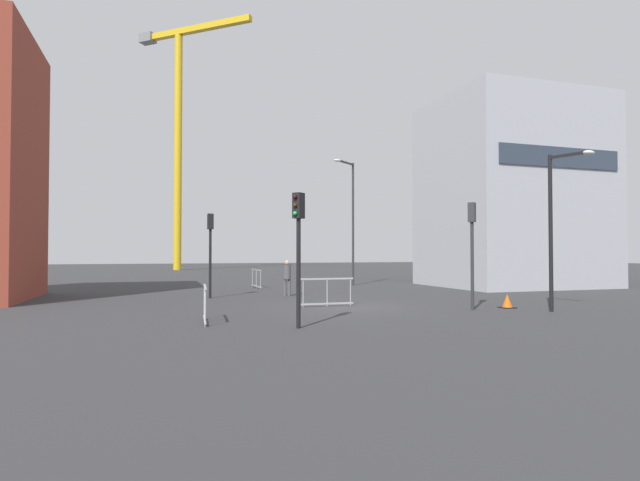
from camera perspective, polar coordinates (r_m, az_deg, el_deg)
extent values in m
plane|color=#333335|center=(19.32, 2.81, -7.47)|extent=(160.00, 160.00, 0.00)
cube|color=#A8AAB2|center=(33.52, 20.77, 4.95)|extent=(9.42, 7.96, 11.38)
cube|color=#2D3847|center=(30.73, 25.46, 8.47)|extent=(7.91, 0.08, 1.10)
cylinder|color=gold|center=(62.85, -15.69, 9.55)|extent=(0.90, 0.90, 27.79)
cube|color=gold|center=(65.63, -13.72, 22.14)|extent=(11.53, 9.78, 0.70)
cube|color=slate|center=(69.74, -18.82, 20.72)|extent=(2.15, 2.07, 1.10)
cylinder|color=#2D2D30|center=(31.86, 3.74, 1.86)|extent=(0.14, 0.14, 7.69)
cube|color=#2D2D30|center=(31.48, 2.87, 8.77)|extent=(1.54, 1.27, 0.10)
ellipsoid|color=silver|center=(30.68, 1.96, 9.00)|extent=(0.44, 0.24, 0.16)
cylinder|color=black|center=(19.40, 24.53, 0.77)|extent=(0.14, 0.14, 5.47)
cube|color=black|center=(19.39, 26.21, 8.63)|extent=(0.57, 1.25, 0.10)
ellipsoid|color=silver|center=(19.13, 28.01, 8.73)|extent=(0.44, 0.24, 0.16)
cylinder|color=#2D2D30|center=(18.93, 16.76, -2.76)|extent=(0.12, 0.12, 3.15)
cube|color=#2D2D30|center=(18.98, 16.72, 3.06)|extent=(0.37, 0.37, 0.70)
sphere|color=red|center=(19.17, 16.83, 3.68)|extent=(0.11, 0.11, 0.11)
sphere|color=#3C2905|center=(19.15, 16.83, 3.02)|extent=(0.11, 0.11, 0.11)
sphere|color=#07330F|center=(19.14, 16.84, 2.36)|extent=(0.11, 0.11, 0.11)
cylinder|color=black|center=(13.80, -2.44, -3.70)|extent=(0.12, 0.12, 2.98)
cube|color=black|center=(13.85, -2.43, 3.94)|extent=(0.37, 0.37, 0.70)
sphere|color=#390605|center=(13.73, -2.83, 4.91)|extent=(0.11, 0.11, 0.11)
sphere|color=#3C2905|center=(13.71, -2.83, 3.99)|extent=(0.11, 0.11, 0.11)
sphere|color=green|center=(13.69, -2.83, 3.08)|extent=(0.11, 0.11, 0.11)
cylinder|color=black|center=(23.37, -12.26, -2.56)|extent=(0.12, 0.12, 3.11)
cube|color=black|center=(23.41, -12.24, 2.11)|extent=(0.27, 0.31, 0.70)
sphere|color=#390605|center=(23.59, -12.32, 2.62)|extent=(0.11, 0.11, 0.11)
sphere|color=#3C2905|center=(23.58, -12.33, 2.09)|extent=(0.11, 0.11, 0.11)
sphere|color=green|center=(23.57, -12.33, 1.55)|extent=(0.11, 0.11, 0.11)
cylinder|color=#4C4C51|center=(24.00, -3.96, -5.31)|extent=(0.14, 0.14, 0.80)
cylinder|color=#4C4C51|center=(23.97, -3.48, -5.32)|extent=(0.14, 0.14, 0.80)
cylinder|color=#4C4C51|center=(23.94, -3.72, -3.56)|extent=(0.34, 0.34, 0.67)
sphere|color=tan|center=(23.93, -3.72, -2.49)|extent=(0.22, 0.22, 0.22)
cube|color=#9EA0A5|center=(29.65, -7.18, -3.29)|extent=(0.14, 2.42, 0.06)
cube|color=#9EA0A5|center=(29.70, -7.18, -5.13)|extent=(0.14, 2.42, 0.06)
cylinder|color=#9EA0A5|center=(28.62, -6.71, -4.42)|extent=(0.04, 0.04, 1.05)
cylinder|color=#9EA0A5|center=(29.68, -7.18, -4.31)|extent=(0.04, 0.04, 1.05)
cylinder|color=#9EA0A5|center=(30.74, -7.62, -4.20)|extent=(0.04, 0.04, 1.05)
cube|color=#B2B5BA|center=(15.24, -12.83, -5.11)|extent=(0.18, 1.81, 0.06)
cube|color=#B2B5BA|center=(15.33, -12.85, -8.66)|extent=(0.18, 1.81, 0.06)
cylinder|color=#B2B5BA|center=(14.47, -12.79, -7.40)|extent=(0.04, 0.04, 1.05)
cylinder|color=#B2B5BA|center=(15.28, -12.84, -7.08)|extent=(0.04, 0.04, 1.05)
cylinder|color=#B2B5BA|center=(16.09, -12.89, -6.79)|extent=(0.04, 0.04, 1.05)
cube|color=#9EA0A5|center=(19.39, 0.81, -4.33)|extent=(2.11, 0.10, 0.06)
cube|color=#9EA0A5|center=(19.47, 0.81, -7.13)|extent=(2.11, 0.10, 0.06)
cylinder|color=#9EA0A5|center=(19.16, -1.91, -5.94)|extent=(0.04, 0.04, 1.05)
cylinder|color=#9EA0A5|center=(19.43, 0.81, -5.88)|extent=(0.04, 0.04, 1.05)
cylinder|color=#9EA0A5|center=(19.73, 3.45, -5.81)|extent=(0.04, 0.04, 1.05)
cube|color=black|center=(20.15, 20.34, -7.09)|extent=(0.51, 0.51, 0.03)
cone|color=#E55B0F|center=(20.13, 20.33, -6.40)|extent=(0.39, 0.39, 0.52)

